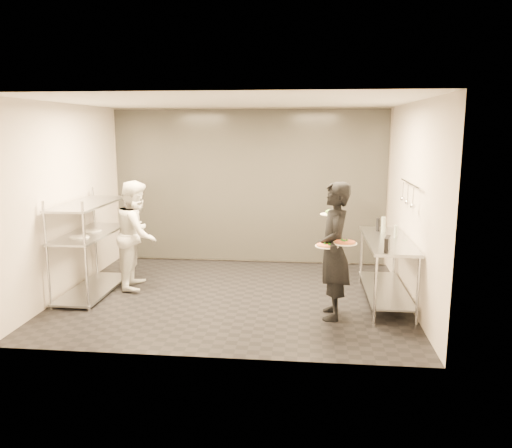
# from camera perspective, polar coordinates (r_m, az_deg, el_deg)

# --- Properties ---
(room_shell) EXTENTS (5.00, 4.00, 2.80)m
(room_shell) POSITION_cam_1_polar(r_m,az_deg,el_deg) (8.26, -1.44, 3.66)
(room_shell) COLOR black
(room_shell) RESTS_ON ground
(pass_rack) EXTENTS (0.60, 1.60, 1.50)m
(pass_rack) POSITION_cam_1_polar(r_m,az_deg,el_deg) (7.82, -18.39, -2.00)
(pass_rack) COLOR #BBBDC2
(pass_rack) RESTS_ON ground
(prep_counter) EXTENTS (0.60, 1.80, 0.92)m
(prep_counter) POSITION_cam_1_polar(r_m,az_deg,el_deg) (7.27, 14.71, -3.92)
(prep_counter) COLOR #BBBDC2
(prep_counter) RESTS_ON ground
(utensil_rail) EXTENTS (0.07, 1.20, 0.31)m
(utensil_rail) POSITION_cam_1_polar(r_m,az_deg,el_deg) (7.14, 17.03, 3.24)
(utensil_rail) COLOR #BBBDC2
(utensil_rail) RESTS_ON room_shell
(waiter) EXTENTS (0.44, 0.66, 1.78)m
(waiter) POSITION_cam_1_polar(r_m,az_deg,el_deg) (6.48, 8.87, -3.06)
(waiter) COLOR black
(waiter) RESTS_ON ground
(chef) EXTENTS (0.72, 0.88, 1.66)m
(chef) POSITION_cam_1_polar(r_m,az_deg,el_deg) (7.90, -13.43, -1.15)
(chef) COLOR white
(chef) RESTS_ON ground
(pizza_plate_near) EXTENTS (0.29, 0.29, 0.05)m
(pizza_plate_near) POSITION_cam_1_polar(r_m,az_deg,el_deg) (6.26, 8.10, -2.43)
(pizza_plate_near) COLOR white
(pizza_plate_near) RESTS_ON waiter
(pizza_plate_far) EXTENTS (0.30, 0.30, 0.05)m
(pizza_plate_far) POSITION_cam_1_polar(r_m,az_deg,el_deg) (6.27, 10.13, -2.09)
(pizza_plate_far) COLOR white
(pizza_plate_far) RESTS_ON waiter
(salad_plate) EXTENTS (0.25, 0.25, 0.07)m
(salad_plate) POSITION_cam_1_polar(r_m,az_deg,el_deg) (6.70, 8.41, 1.27)
(salad_plate) COLOR white
(salad_plate) RESTS_ON waiter
(pos_monitor) EXTENTS (0.11, 0.26, 0.18)m
(pos_monitor) POSITION_cam_1_polar(r_m,az_deg,el_deg) (6.47, 14.77, -2.22)
(pos_monitor) COLOR black
(pos_monitor) RESTS_ON prep_counter
(bottle_green) EXTENTS (0.07, 0.07, 0.24)m
(bottle_green) POSITION_cam_1_polar(r_m,az_deg,el_deg) (7.57, 14.36, -0.10)
(bottle_green) COLOR gray
(bottle_green) RESTS_ON prep_counter
(bottle_clear) EXTENTS (0.05, 0.05, 0.17)m
(bottle_clear) POSITION_cam_1_polar(r_m,az_deg,el_deg) (7.31, 15.68, -0.82)
(bottle_clear) COLOR gray
(bottle_clear) RESTS_ON prep_counter
(bottle_dark) EXTENTS (0.06, 0.06, 0.20)m
(bottle_dark) POSITION_cam_1_polar(r_m,az_deg,el_deg) (7.68, 13.78, -0.07)
(bottle_dark) COLOR black
(bottle_dark) RESTS_ON prep_counter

